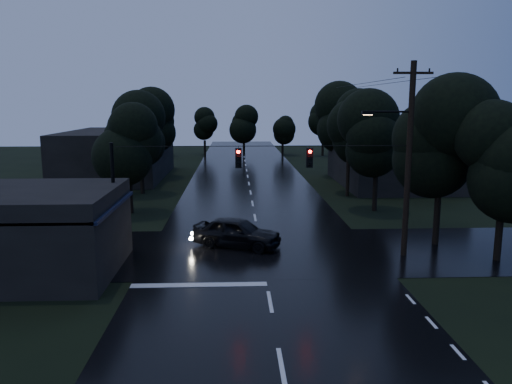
{
  "coord_description": "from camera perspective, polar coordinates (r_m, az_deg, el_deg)",
  "views": [
    {
      "loc": [
        -1.37,
        -13.99,
        7.93
      ],
      "look_at": [
        -0.22,
        13.08,
        3.08
      ],
      "focal_mm": 35.0,
      "sensor_mm": 36.0,
      "label": 1
    }
  ],
  "objects": [
    {
      "name": "ground",
      "position": [
        16.14,
        2.93,
        -19.3
      ],
      "size": [
        160.0,
        160.0,
        0.0
      ],
      "primitive_type": "plane",
      "color": "black",
      "rests_on": "ground"
    },
    {
      "name": "cross_street",
      "position": [
        27.21,
        0.57,
        -6.81
      ],
      "size": [
        60.0,
        9.0,
        0.02
      ],
      "primitive_type": "cube",
      "color": "black",
      "rests_on": "ground"
    },
    {
      "name": "tree_right_c",
      "position": [
        55.24,
        9.77,
        8.38
      ],
      "size": [
        4.76,
        4.76,
        10.03
      ],
      "color": "black",
      "rests_on": "ground"
    },
    {
      "name": "tree_right_b",
      "position": [
        45.38,
        11.67,
        7.49
      ],
      "size": [
        4.48,
        4.48,
        9.44
      ],
      "color": "black",
      "rests_on": "ground"
    },
    {
      "name": "tree_left_c",
      "position": [
        54.75,
        -11.82,
        7.9
      ],
      "size": [
        4.48,
        4.48,
        9.44
      ],
      "color": "black",
      "rests_on": "ground"
    },
    {
      "name": "main_road",
      "position": [
        44.72,
        -0.63,
        -0.07
      ],
      "size": [
        12.0,
        120.0,
        0.02
      ],
      "primitive_type": "cube",
      "color": "black",
      "rests_on": "ground"
    },
    {
      "name": "tree_corner_far",
      "position": [
        27.6,
        26.62,
        3.48
      ],
      "size": [
        3.92,
        3.92,
        8.26
      ],
      "color": "black",
      "rests_on": "ground"
    },
    {
      "name": "building_far_right",
      "position": [
        50.72,
        15.26,
        3.3
      ],
      "size": [
        10.0,
        14.0,
        4.4
      ],
      "primitive_type": "cube",
      "color": "black",
      "rests_on": "ground"
    },
    {
      "name": "anchor_pole_left",
      "position": [
        26.2,
        -15.91,
        -1.1
      ],
      "size": [
        0.18,
        0.18,
        6.0
      ],
      "primitive_type": "cylinder",
      "color": "black",
      "rests_on": "ground"
    },
    {
      "name": "tree_left_a",
      "position": [
        36.89,
        -14.42,
        5.64
      ],
      "size": [
        3.92,
        3.92,
        8.26
      ],
      "color": "black",
      "rests_on": "ground"
    },
    {
      "name": "utility_pole_main",
      "position": [
        26.63,
        16.88,
        3.94
      ],
      "size": [
        3.5,
        0.3,
        10.0
      ],
      "color": "black",
      "rests_on": "ground"
    },
    {
      "name": "tree_right_a",
      "position": [
        37.53,
        13.71,
        6.32
      ],
      "size": [
        4.2,
        4.2,
        8.85
      ],
      "color": "black",
      "rests_on": "ground"
    },
    {
      "name": "span_signals",
      "position": [
        25.2,
        1.98,
        4.01
      ],
      "size": [
        15.0,
        0.37,
        1.12
      ],
      "color": "black",
      "rests_on": "ground"
    },
    {
      "name": "utility_pole_far",
      "position": [
        43.28,
        10.53,
        4.6
      ],
      "size": [
        2.0,
        0.3,
        7.5
      ],
      "color": "black",
      "rests_on": "ground"
    },
    {
      "name": "tree_left_b",
      "position": [
        44.82,
        -13.1,
        6.92
      ],
      "size": [
        4.2,
        4.2,
        8.85
      ],
      "color": "black",
      "rests_on": "ground"
    },
    {
      "name": "building_far_left",
      "position": [
        55.72,
        -15.56,
        4.18
      ],
      "size": [
        10.0,
        16.0,
        5.0
      ],
      "primitive_type": "cube",
      "color": "black",
      "rests_on": "ground"
    },
    {
      "name": "tree_corner_near",
      "position": [
        29.36,
        20.48,
        5.72
      ],
      "size": [
        4.48,
        4.48,
        9.44
      ],
      "color": "black",
      "rests_on": "ground"
    },
    {
      "name": "car",
      "position": [
        27.85,
        -2.2,
        -4.62
      ],
      "size": [
        5.32,
        3.71,
        1.68
      ],
      "primitive_type": "imported",
      "rotation": [
        0.0,
        0.0,
        1.18
      ],
      "color": "black",
      "rests_on": "ground"
    }
  ]
}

